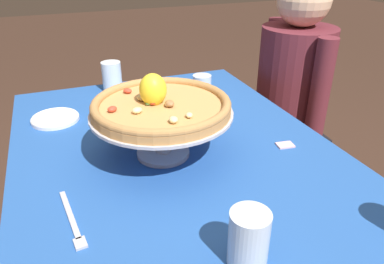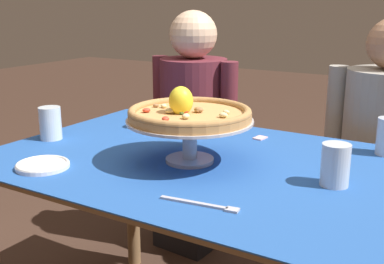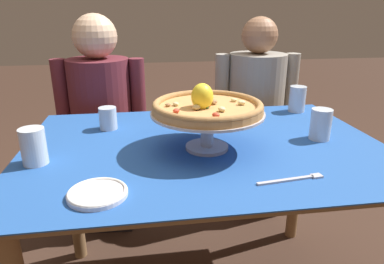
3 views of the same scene
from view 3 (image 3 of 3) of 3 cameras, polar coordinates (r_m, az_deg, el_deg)
The scene contains 12 objects.
dining_table at distance 1.30m, azimuth 2.07°, elevation -6.21°, with size 1.30×0.92×0.73m.
pizza_stand at distance 1.18m, azimuth 2.40°, elevation 1.86°, with size 0.39×0.39×0.14m.
pizza at distance 1.17m, azimuth 2.39°, elevation 4.32°, with size 0.38×0.38×0.10m.
water_glass_side_right at distance 1.38m, azimuth 20.49°, elevation 0.90°, with size 0.08×0.08×0.12m.
water_glass_side_left at distance 1.19m, azimuth -24.73°, elevation -2.43°, with size 0.08×0.08×0.12m.
water_glass_back_right at distance 1.72m, azimuth 17.01°, elevation 4.99°, with size 0.08×0.08×0.12m.
water_glass_back_left at distance 1.44m, azimuth -13.72°, elevation 2.00°, with size 0.07×0.07×0.09m.
side_plate at distance 0.95m, azimuth -15.38°, elevation -9.72°, with size 0.16×0.16×0.02m.
dinner_fork at distance 1.04m, azimuth 16.53°, elevation -7.49°, with size 0.21×0.04×0.01m.
sugar_packet at distance 1.56m, azimuth 3.02°, elevation 2.48°, with size 0.05×0.04×0.01m, color beige.
diner_left at distance 1.97m, azimuth -14.46°, elevation 0.42°, with size 0.48×0.35×1.18m.
diner_right at distance 2.09m, azimuth 10.24°, elevation 1.47°, with size 0.48×0.35×1.16m.
Camera 3 is at (-0.22, -1.14, 1.20)m, focal length 32.20 mm.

